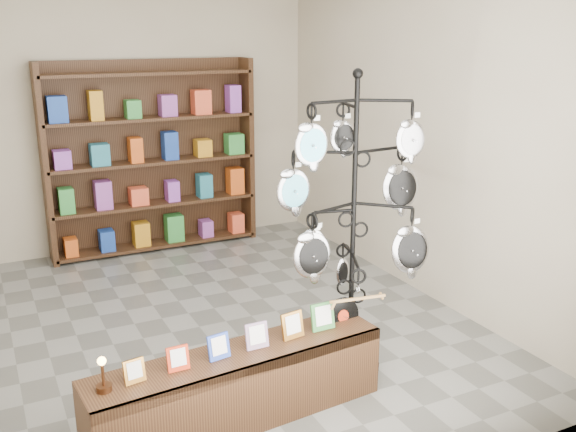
{
  "coord_description": "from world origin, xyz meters",
  "views": [
    {
      "loc": [
        -1.83,
        -4.96,
        2.52
      ],
      "look_at": [
        0.13,
        -1.0,
        1.23
      ],
      "focal_mm": 40.0,
      "sensor_mm": 36.0,
      "label": 1
    }
  ],
  "objects": [
    {
      "name": "display_tree",
      "position": [
        0.57,
        -1.17,
        1.31
      ],
      "size": [
        1.19,
        1.15,
        2.27
      ],
      "rotation": [
        0.0,
        0.0,
        -0.24
      ],
      "color": "black",
      "rests_on": "ground"
    },
    {
      "name": "ground",
      "position": [
        0.0,
        0.0,
        0.0
      ],
      "size": [
        5.0,
        5.0,
        0.0
      ],
      "primitive_type": "plane",
      "color": "slate",
      "rests_on": "ground"
    },
    {
      "name": "front_shelf",
      "position": [
        -0.46,
        -1.46,
        0.25
      ],
      "size": [
        2.05,
        0.59,
        0.72
      ],
      "rotation": [
        0.0,
        0.0,
        0.09
      ],
      "color": "black",
      "rests_on": "ground"
    },
    {
      "name": "room_envelope",
      "position": [
        0.0,
        0.0,
        1.85
      ],
      "size": [
        5.0,
        5.0,
        5.0
      ],
      "color": "#BBB197",
      "rests_on": "ground"
    },
    {
      "name": "back_shelving",
      "position": [
        0.0,
        2.3,
        1.03
      ],
      "size": [
        2.42,
        0.36,
        2.2
      ],
      "color": "black",
      "rests_on": "ground"
    }
  ]
}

